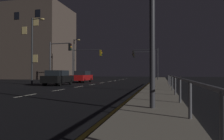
% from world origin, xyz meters
% --- Properties ---
extents(ground_plane, '(112.00, 112.00, 0.00)m').
position_xyz_m(ground_plane, '(0.00, 17.50, 0.00)').
color(ground_plane, black).
rests_on(ground_plane, ground).
extents(sidewalk_right, '(2.17, 77.00, 0.14)m').
position_xyz_m(sidewalk_right, '(7.38, 17.50, 0.07)').
color(sidewalk_right, '#9E937F').
rests_on(sidewalk_right, ground).
extents(lane_markings_center, '(0.14, 50.00, 0.01)m').
position_xyz_m(lane_markings_center, '(0.00, 21.00, 0.01)').
color(lane_markings_center, silver).
rests_on(lane_markings_center, ground).
extents(lane_edge_line, '(0.14, 53.00, 0.01)m').
position_xyz_m(lane_edge_line, '(6.04, 22.50, 0.01)').
color(lane_edge_line, gold).
rests_on(lane_edge_line, ground).
extents(car, '(2.05, 4.49, 1.57)m').
position_xyz_m(car, '(-3.04, 18.73, 0.82)').
color(car, black).
rests_on(car, ground).
extents(car_oncoming, '(1.98, 4.46, 1.57)m').
position_xyz_m(car_oncoming, '(-3.01, 25.50, 0.82)').
color(car_oncoming, '#B71414').
rests_on(car_oncoming, ground).
extents(traffic_light_far_right, '(4.48, 0.57, 5.45)m').
position_xyz_m(traffic_light_far_right, '(5.06, 35.56, 4.00)').
color(traffic_light_far_right, '#38383D').
rests_on(traffic_light_far_right, sidewalk_right).
extents(traffic_light_near_right, '(3.30, 0.49, 5.46)m').
position_xyz_m(traffic_light_near_right, '(-5.60, 23.90, 3.81)').
color(traffic_light_near_right, '#4C4C51').
rests_on(traffic_light_near_right, ground).
extents(traffic_light_far_center, '(3.80, 0.77, 5.04)m').
position_xyz_m(traffic_light_far_center, '(4.84, 35.12, 3.70)').
color(traffic_light_far_center, '#2D3033').
rests_on(traffic_light_far_center, sidewalk_right).
extents(traffic_light_far_left, '(5.13, 0.43, 5.34)m').
position_xyz_m(traffic_light_far_left, '(-4.57, 31.18, 3.82)').
color(traffic_light_far_left, '#4C4C51').
rests_on(traffic_light_far_left, ground).
extents(street_lamp_corner, '(1.46, 0.86, 7.26)m').
position_xyz_m(street_lamp_corner, '(-7.22, 32.91, 4.33)').
color(street_lamp_corner, '#2D3033').
rests_on(street_lamp_corner, ground).
extents(street_lamp_far_end, '(1.73, 0.44, 7.52)m').
position_xyz_m(street_lamp_far_end, '(-6.38, 19.39, 4.48)').
color(street_lamp_far_end, '#2D3033').
rests_on(street_lamp_far_end, ground).
extents(street_lamp_across_street, '(1.65, 0.76, 7.33)m').
position_xyz_m(street_lamp_across_street, '(6.67, 13.70, 4.52)').
color(street_lamp_across_street, '#4C4C51').
rests_on(street_lamp_across_street, sidewalk_right).
extents(barrier_fence, '(0.09, 24.12, 0.98)m').
position_xyz_m(barrier_fence, '(8.32, 10.01, 0.88)').
color(barrier_fence, '#59595E').
rests_on(barrier_fence, sidewalk_right).
extents(building_distant, '(23.64, 11.99, 16.11)m').
position_xyz_m(building_distant, '(-24.84, 41.30, 8.06)').
color(building_distant, brown).
rests_on(building_distant, ground).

